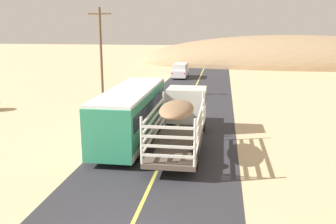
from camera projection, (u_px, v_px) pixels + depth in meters
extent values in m
cube|color=silver|center=(187.00, 104.00, 24.54)|extent=(2.50, 2.20, 2.20)
cube|color=#192333|center=(187.00, 98.00, 24.44)|extent=(2.53, 1.54, 0.70)
cube|color=brown|center=(177.00, 146.00, 19.60)|extent=(2.50, 6.40, 0.24)
cylinder|color=silver|center=(164.00, 109.00, 22.51)|extent=(0.12, 0.12, 2.20)
cylinder|color=silver|center=(203.00, 111.00, 22.17)|extent=(0.12, 0.12, 2.20)
cylinder|color=silver|center=(142.00, 141.00, 16.46)|extent=(0.12, 0.12, 2.20)
cylinder|color=silver|center=(195.00, 143.00, 16.12)|extent=(0.12, 0.12, 2.20)
cube|color=silver|center=(154.00, 135.00, 19.64)|extent=(0.08, 6.30, 0.12)
cube|color=silver|center=(200.00, 137.00, 19.30)|extent=(0.08, 6.30, 0.12)
cube|color=silver|center=(168.00, 156.00, 16.43)|extent=(2.40, 0.08, 0.12)
cube|color=silver|center=(154.00, 127.00, 19.54)|extent=(0.08, 6.30, 0.12)
cube|color=silver|center=(200.00, 128.00, 19.19)|extent=(0.08, 6.30, 0.12)
cube|color=silver|center=(168.00, 147.00, 16.32)|extent=(2.40, 0.08, 0.12)
cube|color=silver|center=(154.00, 119.00, 19.44)|extent=(0.08, 6.30, 0.12)
cube|color=silver|center=(200.00, 120.00, 19.09)|extent=(0.08, 6.30, 0.12)
cube|color=silver|center=(168.00, 137.00, 16.22)|extent=(2.40, 0.08, 0.12)
cube|color=silver|center=(154.00, 110.00, 19.34)|extent=(0.08, 6.30, 0.12)
cube|color=silver|center=(200.00, 112.00, 18.99)|extent=(0.08, 6.30, 0.12)
cube|color=silver|center=(168.00, 127.00, 16.12)|extent=(2.40, 0.08, 0.12)
ellipsoid|color=#8C6B4C|center=(177.00, 109.00, 19.14)|extent=(1.75, 3.84, 0.70)
cylinder|color=black|center=(170.00, 122.00, 24.99)|extent=(0.32, 1.10, 1.10)
cylinder|color=black|center=(203.00, 123.00, 24.68)|extent=(0.32, 1.10, 1.10)
cylinder|color=black|center=(152.00, 155.00, 18.55)|extent=(0.32, 1.10, 1.10)
cylinder|color=black|center=(195.00, 158.00, 18.24)|extent=(0.32, 1.10, 1.10)
cube|color=#2D8C66|center=(131.00, 113.00, 22.45)|extent=(2.50, 10.00, 2.70)
cube|color=white|center=(131.00, 90.00, 22.12)|extent=(2.45, 9.80, 0.16)
cube|color=#192333|center=(131.00, 106.00, 22.34)|extent=(2.54, 9.20, 0.80)
cube|color=silver|center=(132.00, 132.00, 22.72)|extent=(2.53, 9.80, 0.36)
cylinder|color=black|center=(128.00, 119.00, 26.01)|extent=(0.30, 1.00, 1.00)
cylinder|color=black|center=(158.00, 120.00, 25.70)|extent=(0.30, 1.00, 1.00)
cylinder|color=black|center=(97.00, 148.00, 19.76)|extent=(0.30, 1.00, 1.00)
cylinder|color=black|center=(137.00, 150.00, 19.44)|extent=(0.30, 1.00, 1.00)
cube|color=silver|center=(180.00, 73.00, 49.58)|extent=(1.90, 4.60, 0.90)
cube|color=silver|center=(180.00, 66.00, 49.24)|extent=(1.75, 3.59, 0.80)
cube|color=#192333|center=(180.00, 66.00, 49.24)|extent=(1.79, 3.22, 0.44)
cube|color=silver|center=(178.00, 77.00, 47.52)|extent=(1.86, 0.20, 0.24)
cube|color=red|center=(172.00, 73.00, 47.47)|extent=(0.16, 0.06, 0.14)
cube|color=red|center=(185.00, 74.00, 47.23)|extent=(0.16, 0.06, 0.14)
cylinder|color=black|center=(176.00, 73.00, 51.14)|extent=(0.26, 0.76, 0.76)
cylinder|color=black|center=(187.00, 74.00, 50.91)|extent=(0.26, 0.76, 0.76)
cylinder|color=black|center=(173.00, 76.00, 48.40)|extent=(0.26, 0.76, 0.76)
cylinder|color=black|center=(185.00, 76.00, 48.16)|extent=(0.26, 0.76, 0.76)
cylinder|color=brown|center=(101.00, 54.00, 35.01)|extent=(0.24, 0.24, 8.56)
cube|color=brown|center=(99.00, 14.00, 34.16)|extent=(2.20, 0.14, 0.14)
ellipsoid|color=#997C5A|center=(291.00, 65.00, 65.46)|extent=(54.80, 18.74, 10.48)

